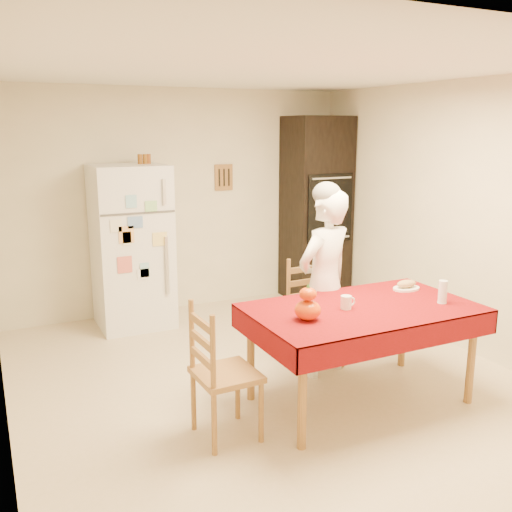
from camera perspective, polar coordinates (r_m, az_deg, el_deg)
floor at (r=4.88m, az=1.22°, el=-12.32°), size 4.50×4.50×0.00m
room_shell at (r=4.45m, az=1.31°, el=6.98°), size 4.02×4.52×2.51m
refrigerator at (r=6.10m, az=-12.33°, el=0.92°), size 0.75×0.74×1.70m
oven_cabinet at (r=6.97m, az=6.02°, el=4.69°), size 0.70×0.62×2.20m
dining_table at (r=4.36m, az=10.56°, el=-5.87°), size 1.70×1.00×0.76m
chair_far at (r=5.09m, az=5.59°, el=-5.18°), size 0.44×0.42×0.95m
chair_left at (r=3.86m, az=-3.89°, el=-11.14°), size 0.41×0.43×0.95m
seated_woman at (r=4.80m, az=6.85°, el=-2.76°), size 0.67×0.54×1.58m
coffee_mug at (r=4.25m, az=9.00°, el=-4.60°), size 0.08×0.08×0.10m
pumpkin_lower at (r=3.98m, az=5.20°, el=-5.41°), size 0.19×0.19×0.14m
pumpkin_upper at (r=3.95m, az=5.23°, el=-3.80°), size 0.12×0.12×0.09m
wine_glass at (r=4.55m, az=18.17°, el=-3.43°), size 0.07×0.07×0.18m
bread_plate at (r=4.87m, az=14.79°, el=-3.16°), size 0.24×0.24×0.02m
bread_loaf at (r=4.85m, az=14.81°, el=-2.70°), size 0.18×0.10×0.06m
spice_jar_left at (r=6.07m, az=-11.52°, el=9.48°), size 0.05×0.05×0.10m
spice_jar_mid at (r=6.08m, az=-11.02°, el=9.51°), size 0.05×0.05×0.10m
spice_jar_right at (r=6.09m, az=-10.71°, el=9.53°), size 0.05×0.05×0.10m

